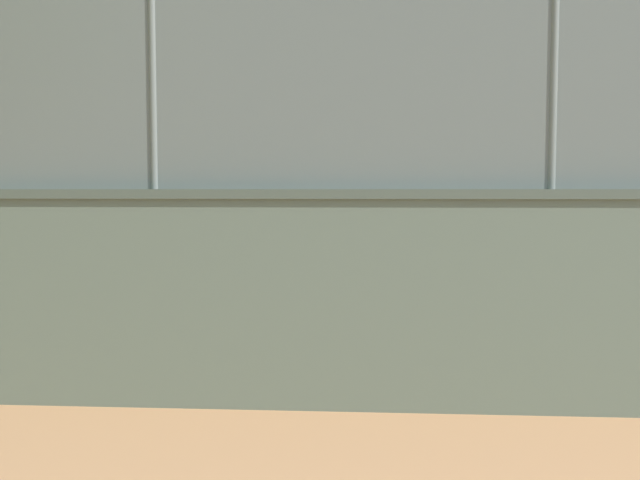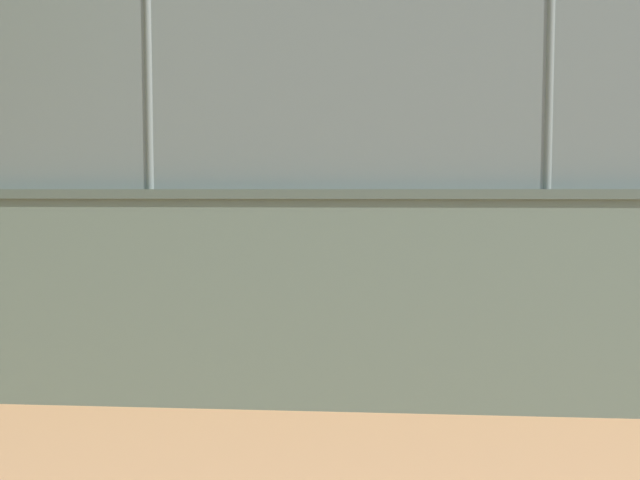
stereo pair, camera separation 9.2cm
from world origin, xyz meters
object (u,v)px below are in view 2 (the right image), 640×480
player_near_wall_returning (174,243)px  sports_ball (408,298)px  player_at_service_line (371,245)px  player_baseline_waiting (413,233)px

player_near_wall_returning → sports_ball: 4.72m
player_near_wall_returning → sports_ball: (-4.29, 1.83, -0.73)m
player_at_service_line → player_near_wall_returning: bearing=-18.8°
player_near_wall_returning → sports_ball: bearing=156.8°
player_at_service_line → player_baseline_waiting: size_ratio=0.93×
player_baseline_waiting → sports_ball: (0.24, 2.54, -0.89)m
player_at_service_line → player_near_wall_returning: player_at_service_line is taller
player_baseline_waiting → sports_ball: bearing=84.5°
player_at_service_line → sports_ball: player_at_service_line is taller
player_at_service_line → player_near_wall_returning: size_ratio=1.08×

